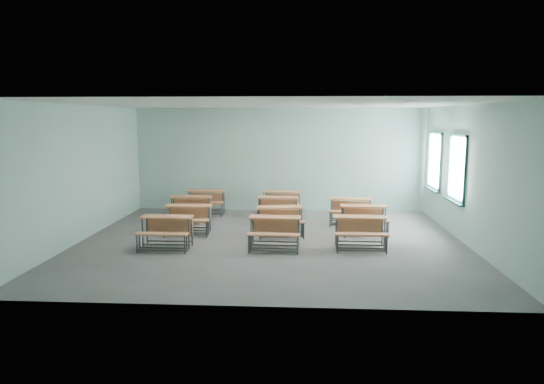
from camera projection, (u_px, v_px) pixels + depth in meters
The scene contains 12 objects.
room at pixel (275, 174), 11.24m from camera, with size 9.04×8.04×3.24m.
desk_unit_r0c0 at pixel (166, 227), 10.79m from camera, with size 1.14×0.77×0.71m.
desk_unit_r0c1 at pixel (275, 228), 10.74m from camera, with size 1.17×0.80×0.71m.
desk_unit_r0c2 at pixel (360, 228), 10.76m from camera, with size 1.15×0.78×0.71m.
desk_unit_r1c0 at pixel (188, 215), 12.17m from camera, with size 1.18×0.83×0.71m.
desk_unit_r1c1 at pixel (280, 217), 11.97m from camera, with size 1.24×0.92×0.71m.
desk_unit_r1c2 at pixel (364, 215), 12.13m from camera, with size 1.15×0.78×0.71m.
desk_unit_r2c0 at pixel (191, 205), 13.57m from camera, with size 1.22×0.90×0.71m.
desk_unit_r2c1 at pixel (278, 206), 13.45m from camera, with size 1.14×0.77×0.71m.
desk_unit_r2c2 at pixel (351, 207), 13.23m from camera, with size 1.23×0.91×0.71m.
desk_unit_r3c0 at pixel (206, 198), 14.69m from camera, with size 1.17×0.80×0.71m.
desk_unit_r3c1 at pixel (281, 199), 14.51m from camera, with size 1.23×0.91×0.71m.
Camera 1 is at (0.70, -11.12, 2.89)m, focal length 32.00 mm.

